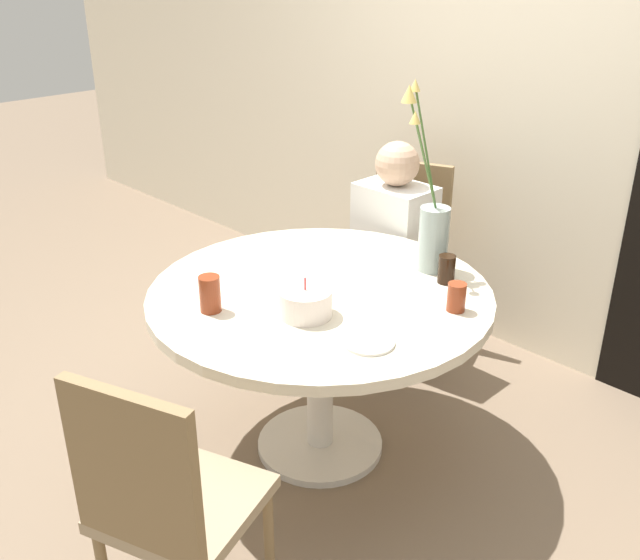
{
  "coord_description": "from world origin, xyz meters",
  "views": [
    {
      "loc": [
        1.67,
        -1.65,
        1.85
      ],
      "look_at": [
        0.0,
        0.0,
        0.75
      ],
      "focal_mm": 40.0,
      "sensor_mm": 36.0,
      "label": 1
    }
  ],
  "objects_px": {
    "flower_vase": "(431,225)",
    "person_boy": "(393,261)",
    "birthday_cake": "(305,303)",
    "side_plate": "(369,342)",
    "drink_glass_0": "(210,294)",
    "chair_far_back": "(404,247)",
    "chair_left_flank": "(164,499)",
    "drink_glass_2": "(456,297)",
    "drink_glass_1": "(447,269)"
  },
  "relations": [
    {
      "from": "chair_far_back",
      "to": "drink_glass_2",
      "type": "xyz_separation_m",
      "value": [
        0.78,
        -0.69,
        0.24
      ]
    },
    {
      "from": "chair_far_back",
      "to": "person_boy",
      "type": "xyz_separation_m",
      "value": [
        0.06,
        -0.15,
        -0.01
      ]
    },
    {
      "from": "chair_left_flank",
      "to": "birthday_cake",
      "type": "bearing_deg",
      "value": -92.91
    },
    {
      "from": "chair_far_back",
      "to": "drink_glass_2",
      "type": "relative_size",
      "value": 9.08
    },
    {
      "from": "flower_vase",
      "to": "chair_far_back",
      "type": "bearing_deg",
      "value": 136.36
    },
    {
      "from": "drink_glass_1",
      "to": "flower_vase",
      "type": "bearing_deg",
      "value": 156.8
    },
    {
      "from": "flower_vase",
      "to": "drink_glass_2",
      "type": "relative_size",
      "value": 7.09
    },
    {
      "from": "flower_vase",
      "to": "drink_glass_0",
      "type": "distance_m",
      "value": 0.88
    },
    {
      "from": "chair_left_flank",
      "to": "chair_far_back",
      "type": "bearing_deg",
      "value": -89.89
    },
    {
      "from": "birthday_cake",
      "to": "chair_far_back",
      "type": "bearing_deg",
      "value": 112.23
    },
    {
      "from": "chair_far_back",
      "to": "chair_left_flank",
      "type": "xyz_separation_m",
      "value": [
        0.67,
        -1.83,
        0.0
      ]
    },
    {
      "from": "person_boy",
      "to": "birthday_cake",
      "type": "bearing_deg",
      "value": -67.47
    },
    {
      "from": "chair_left_flank",
      "to": "drink_glass_2",
      "type": "height_order",
      "value": "chair_left_flank"
    },
    {
      "from": "side_plate",
      "to": "drink_glass_2",
      "type": "distance_m",
      "value": 0.39
    },
    {
      "from": "chair_far_back",
      "to": "birthday_cake",
      "type": "distance_m",
      "value": 1.2
    },
    {
      "from": "person_boy",
      "to": "drink_glass_0",
      "type": "bearing_deg",
      "value": -83.28
    },
    {
      "from": "chair_far_back",
      "to": "drink_glass_0",
      "type": "xyz_separation_m",
      "value": [
        0.19,
        -1.3,
        0.26
      ]
    },
    {
      "from": "flower_vase",
      "to": "drink_glass_0",
      "type": "height_order",
      "value": "flower_vase"
    },
    {
      "from": "birthday_cake",
      "to": "person_boy",
      "type": "relative_size",
      "value": 0.17
    },
    {
      "from": "chair_left_flank",
      "to": "flower_vase",
      "type": "xyz_separation_m",
      "value": [
        -0.17,
        1.35,
        0.37
      ]
    },
    {
      "from": "side_plate",
      "to": "chair_far_back",
      "type": "bearing_deg",
      "value": 123.95
    },
    {
      "from": "chair_left_flank",
      "to": "drink_glass_1",
      "type": "height_order",
      "value": "chair_left_flank"
    },
    {
      "from": "flower_vase",
      "to": "side_plate",
      "type": "xyz_separation_m",
      "value": [
        0.22,
        -0.6,
        -0.18
      ]
    },
    {
      "from": "side_plate",
      "to": "drink_glass_0",
      "type": "height_order",
      "value": "drink_glass_0"
    },
    {
      "from": "chair_far_back",
      "to": "drink_glass_1",
      "type": "xyz_separation_m",
      "value": [
        0.62,
        -0.53,
        0.25
      ]
    },
    {
      "from": "chair_far_back",
      "to": "chair_left_flank",
      "type": "relative_size",
      "value": 1.0
    },
    {
      "from": "chair_left_flank",
      "to": "side_plate",
      "type": "bearing_deg",
      "value": -114.09
    },
    {
      "from": "chair_far_back",
      "to": "drink_glass_0",
      "type": "relative_size",
      "value": 7.12
    },
    {
      "from": "side_plate",
      "to": "drink_glass_0",
      "type": "xyz_separation_m",
      "value": [
        -0.53,
        -0.22,
        0.06
      ]
    },
    {
      "from": "drink_glass_1",
      "to": "drink_glass_2",
      "type": "relative_size",
      "value": 1.07
    },
    {
      "from": "chair_left_flank",
      "to": "drink_glass_1",
      "type": "xyz_separation_m",
      "value": [
        -0.05,
        1.3,
        0.25
      ]
    },
    {
      "from": "birthday_cake",
      "to": "side_plate",
      "type": "distance_m",
      "value": 0.28
    },
    {
      "from": "chair_left_flank",
      "to": "person_boy",
      "type": "xyz_separation_m",
      "value": [
        -0.62,
        1.68,
        -0.01
      ]
    },
    {
      "from": "chair_far_back",
      "to": "flower_vase",
      "type": "height_order",
      "value": "flower_vase"
    },
    {
      "from": "flower_vase",
      "to": "person_boy",
      "type": "distance_m",
      "value": 0.68
    },
    {
      "from": "chair_far_back",
      "to": "drink_glass_2",
      "type": "height_order",
      "value": "chair_far_back"
    },
    {
      "from": "chair_left_flank",
      "to": "drink_glass_1",
      "type": "distance_m",
      "value": 1.32
    },
    {
      "from": "chair_far_back",
      "to": "chair_left_flank",
      "type": "bearing_deg",
      "value": -90.11
    },
    {
      "from": "drink_glass_2",
      "to": "drink_glass_0",
      "type": "bearing_deg",
      "value": -134.39
    },
    {
      "from": "side_plate",
      "to": "drink_glass_1",
      "type": "relative_size",
      "value": 1.54
    },
    {
      "from": "chair_far_back",
      "to": "drink_glass_0",
      "type": "height_order",
      "value": "chair_far_back"
    },
    {
      "from": "chair_left_flank",
      "to": "side_plate",
      "type": "relative_size",
      "value": 5.53
    },
    {
      "from": "chair_far_back",
      "to": "flower_vase",
      "type": "relative_size",
      "value": 1.28
    },
    {
      "from": "drink_glass_2",
      "to": "chair_far_back",
      "type": "bearing_deg",
      "value": 138.53
    },
    {
      "from": "birthday_cake",
      "to": "drink_glass_2",
      "type": "distance_m",
      "value": 0.52
    },
    {
      "from": "birthday_cake",
      "to": "flower_vase",
      "type": "height_order",
      "value": "flower_vase"
    },
    {
      "from": "drink_glass_2",
      "to": "person_boy",
      "type": "relative_size",
      "value": 0.09
    },
    {
      "from": "flower_vase",
      "to": "chair_left_flank",
      "type": "bearing_deg",
      "value": -82.78
    },
    {
      "from": "drink_glass_1",
      "to": "drink_glass_0",
      "type": "bearing_deg",
      "value": -119.45
    },
    {
      "from": "drink_glass_0",
      "to": "chair_far_back",
      "type": "bearing_deg",
      "value": 98.36
    }
  ]
}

